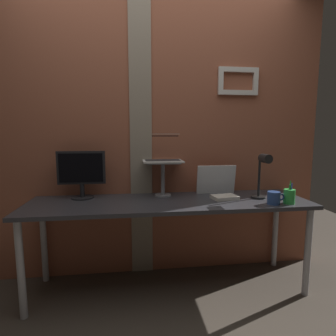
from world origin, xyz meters
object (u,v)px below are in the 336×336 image
whiteboard_panel (216,180)px  coffee_mug (274,198)px  desk_lamp (263,171)px  monitor (81,171)px  pen_cup (289,196)px  laptop (162,154)px

whiteboard_panel → coffee_mug: bearing=-50.6°
whiteboard_panel → desk_lamp: bearing=-39.9°
monitor → desk_lamp: bearing=-9.2°
monitor → coffee_mug: 1.53m
coffee_mug → desk_lamp: bearing=100.2°
pen_cup → coffee_mug: 0.12m
monitor → whiteboard_panel: bearing=1.0°
monitor → whiteboard_panel: 1.15m
desk_lamp → coffee_mug: (0.03, -0.15, -0.18)m
desk_lamp → pen_cup: size_ratio=2.10×
desk_lamp → monitor: bearing=170.8°
pen_cup → monitor: bearing=166.6°
whiteboard_panel → coffee_mug: (0.33, -0.40, -0.08)m
pen_cup → coffee_mug: bearing=179.9°
pen_cup → coffee_mug: pen_cup is taller
monitor → desk_lamp: monitor is taller
laptop → coffee_mug: 0.97m
laptop → desk_lamp: bearing=-21.5°
whiteboard_panel → desk_lamp: desk_lamp is taller
monitor → desk_lamp: size_ratio=1.05×
monitor → desk_lamp: 1.46m
laptop → coffee_mug: size_ratio=2.51×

